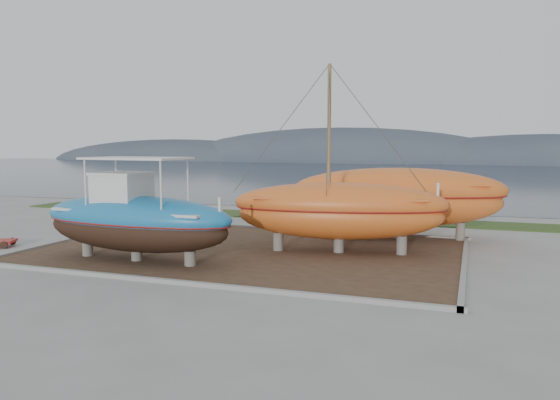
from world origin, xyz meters
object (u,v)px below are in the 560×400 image
(blue_caique, at_px, (136,209))
(orange_sailboat, at_px, (340,159))
(orange_bare_hull, at_px, (398,204))
(white_dinghy, at_px, (148,224))

(blue_caique, relative_size, orange_sailboat, 0.93)
(orange_bare_hull, bearing_deg, orange_sailboat, -124.18)
(white_dinghy, xyz_separation_m, orange_sailboat, (10.22, -1.03, 3.42))
(orange_bare_hull, bearing_deg, blue_caique, -146.87)
(white_dinghy, relative_size, orange_bare_hull, 0.37)
(white_dinghy, relative_size, orange_sailboat, 0.42)
(blue_caique, bearing_deg, orange_sailboat, 33.45)
(white_dinghy, bearing_deg, blue_caique, -75.56)
(orange_sailboat, height_order, orange_bare_hull, orange_sailboat)
(blue_caique, bearing_deg, white_dinghy, 121.33)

